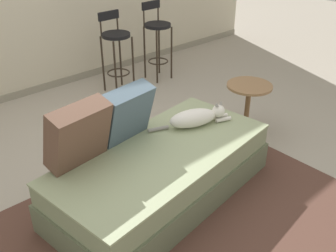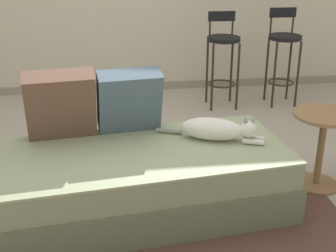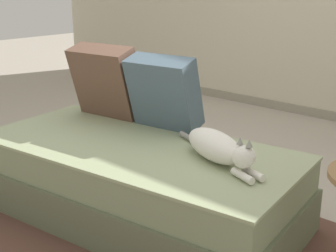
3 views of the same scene
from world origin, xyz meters
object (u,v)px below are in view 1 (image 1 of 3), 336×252
throw_pillow_corner (78,135)px  cat (196,117)px  throw_pillow_middle (126,113)px  side_table (248,103)px  couch (162,173)px  bar_stool_by_doorway (157,34)px  bar_stool_near_window (116,45)px

throw_pillow_corner → cat: 1.05m
throw_pillow_middle → cat: (0.57, -0.22, -0.15)m
cat → side_table: size_ratio=1.24×
throw_pillow_corner → side_table: size_ratio=0.85×
throw_pillow_middle → couch: bearing=-74.8°
throw_pillow_corner → cat: throw_pillow_corner is taller
cat → throw_pillow_middle: bearing=159.1°
side_table → couch: bearing=-172.7°
throw_pillow_middle → bar_stool_by_doorway: size_ratio=0.46×
cat → bar_stool_near_window: size_ratio=0.72×
throw_pillow_middle → throw_pillow_corner: bearing=-172.7°
bar_stool_near_window → bar_stool_by_doorway: bar_stool_by_doorway is taller
throw_pillow_corner → throw_pillow_middle: throw_pillow_corner is taller
throw_pillow_corner → throw_pillow_middle: size_ratio=1.06×
couch → bar_stool_near_window: size_ratio=1.97×
cat → couch: bearing=-167.0°
couch → side_table: 1.28m
couch → side_table: (1.26, 0.16, 0.15)m
bar_stool_near_window → throw_pillow_middle: bearing=-122.7°
throw_pillow_corner → bar_stool_near_window: bearing=48.3°
throw_pillow_corner → bar_stool_by_doorway: (2.15, 1.68, -0.07)m
throw_pillow_middle → bar_stool_near_window: 1.93m
bar_stool_by_doorway → bar_stool_near_window: bearing=-180.0°
throw_pillow_corner → bar_stool_near_window: size_ratio=0.49×
throw_pillow_corner → bar_stool_near_window: (1.50, 1.68, -0.08)m
bar_stool_near_window → bar_stool_by_doorway: 0.65m
throw_pillow_middle → bar_stool_by_doorway: bearing=43.8°
cat → throw_pillow_corner: bearing=171.2°
throw_pillow_corner → throw_pillow_middle: 0.46m
cat → bar_stool_near_window: bearing=75.5°
cat → bar_stool_by_doorway: (1.13, 1.84, 0.09)m
throw_pillow_corner → bar_stool_near_window: 2.25m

